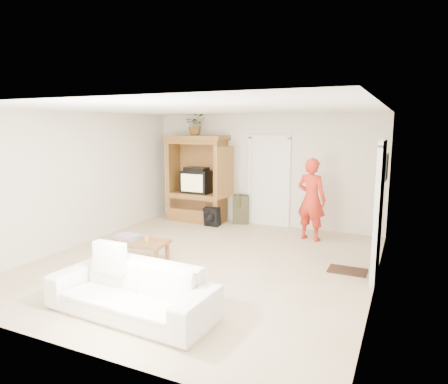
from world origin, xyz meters
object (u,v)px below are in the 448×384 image
object	(u,v)px
armoire	(198,184)
coffee_table	(139,243)
sofa	(131,290)
man	(311,199)

from	to	relation	value
armoire	coffee_table	bearing A→B (deg)	-80.40
sofa	coffee_table	world-z (taller)	sofa
armoire	man	size ratio (longest dim) A/B	1.24
man	coffee_table	distance (m)	3.56
man	sofa	distance (m)	4.47
coffee_table	armoire	bearing A→B (deg)	93.35
armoire	coffee_table	world-z (taller)	armoire
man	sofa	size ratio (longest dim) A/B	0.78
man	armoire	bearing A→B (deg)	5.14
armoire	sofa	size ratio (longest dim) A/B	0.97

